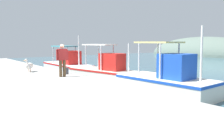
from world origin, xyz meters
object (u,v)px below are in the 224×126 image
(fishing_boat_third, at_px, (167,81))
(fisherman_standing, at_px, (62,59))
(mooring_bollard_nearest, at_px, (67,71))
(fishing_boat_second, at_px, (106,71))
(pelican, at_px, (29,65))
(fishing_boat_nearest, at_px, (68,65))

(fishing_boat_third, relative_size, fisherman_standing, 2.99)
(mooring_bollard_nearest, bearing_deg, fisherman_standing, -37.47)
(fisherman_standing, xyz_separation_m, mooring_bollard_nearest, (-0.83, 0.63, -0.77))
(fishing_boat_third, height_order, mooring_bollard_nearest, fishing_boat_third)
(fishing_boat_second, relative_size, mooring_bollard_nearest, 15.59)
(fishing_boat_second, distance_m, pelican, 5.04)
(fishing_boat_second, distance_m, mooring_bollard_nearest, 3.60)
(fishing_boat_second, xyz_separation_m, fisherman_standing, (1.79, -4.08, 1.14))
(pelican, bearing_deg, fishing_boat_nearest, 132.87)
(fishing_boat_second, bearing_deg, pelican, -106.30)
(fishing_boat_nearest, height_order, fishing_boat_second, fishing_boat_nearest)
(fisherman_standing, bearing_deg, fishing_boat_second, 113.71)
(fishing_boat_third, bearing_deg, fishing_boat_second, 177.23)
(fishing_boat_third, height_order, pelican, fishing_boat_third)
(mooring_bollard_nearest, bearing_deg, fishing_boat_nearest, 153.19)
(fishing_boat_nearest, distance_m, pelican, 6.58)
(fishing_boat_second, height_order, mooring_bollard_nearest, fishing_boat_second)
(fishing_boat_nearest, distance_m, fishing_boat_third, 11.48)
(fishing_boat_second, bearing_deg, fishing_boat_nearest, 179.98)
(fishing_boat_third, distance_m, fisherman_standing, 5.50)
(fisherman_standing, bearing_deg, fishing_boat_nearest, 151.92)
(fishing_boat_nearest, relative_size, fisherman_standing, 3.55)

